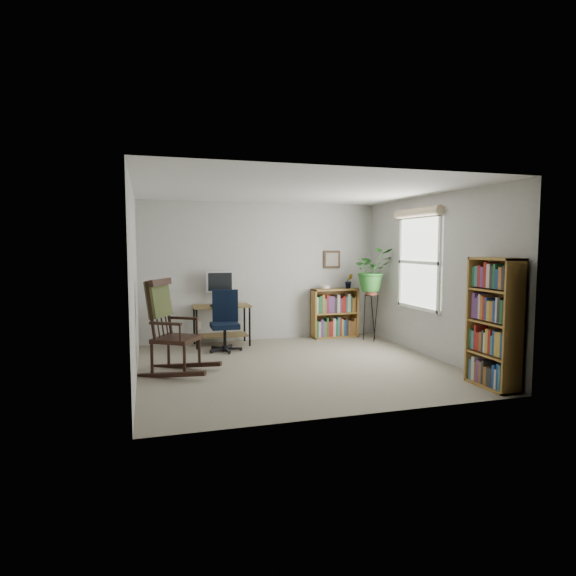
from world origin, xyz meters
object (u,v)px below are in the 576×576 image
object	(u,v)px
office_chair	(225,321)
rocking_chair	(176,326)
tall_bookshelf	(494,323)
low_bookshelf	(335,313)
desk	(222,325)

from	to	relation	value
office_chair	rocking_chair	distance (m)	1.39
tall_bookshelf	office_chair	bearing A→B (deg)	134.07
low_bookshelf	tall_bookshelf	xyz separation A→B (m)	(0.62, -3.40, 0.32)
desk	rocking_chair	xyz separation A→B (m)	(-0.83, -1.61, 0.29)
rocking_chair	office_chair	bearing A→B (deg)	-4.48
office_chair	low_bookshelf	distance (m)	2.18
office_chair	rocking_chair	bearing A→B (deg)	-113.11
low_bookshelf	tall_bookshelf	world-z (taller)	tall_bookshelf
rocking_chair	low_bookshelf	size ratio (longest dim) A/B	1.42
low_bookshelf	desk	bearing A→B (deg)	-176.68
rocking_chair	tall_bookshelf	xyz separation A→B (m)	(3.52, -1.68, 0.14)
desk	low_bookshelf	world-z (taller)	low_bookshelf
office_chair	tall_bookshelf	world-z (taller)	tall_bookshelf
desk	low_bookshelf	distance (m)	2.08
tall_bookshelf	low_bookshelf	bearing A→B (deg)	100.36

